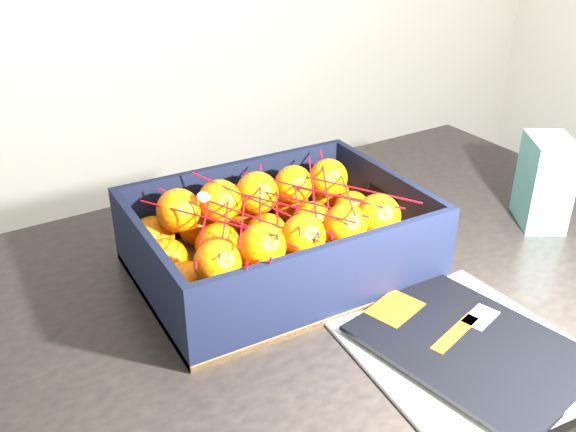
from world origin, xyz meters
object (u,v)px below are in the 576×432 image
magazine_stack (469,350)px  produce_crate (279,248)px  table (350,311)px  retail_carton (544,182)px

magazine_stack → produce_crate: produce_crate is taller
table → magazine_stack: magazine_stack is taller
table → retail_carton: 0.41m
table → magazine_stack: (0.00, -0.27, 0.11)m
magazine_stack → produce_crate: 0.33m
table → produce_crate: (-0.11, 0.04, 0.14)m
magazine_stack → produce_crate: (-0.12, 0.31, 0.03)m
table → retail_carton: bearing=-7.7°
table → produce_crate: produce_crate is taller
table → magazine_stack: bearing=-89.8°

